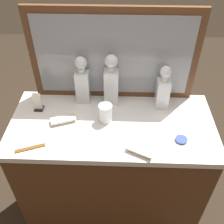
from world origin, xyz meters
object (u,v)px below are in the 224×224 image
object	(u,v)px
crystal_decanter_rear	(111,84)
porcelain_dish	(181,140)
crystal_decanter_right	(83,84)
crystal_tumbler_far_left	(105,114)
tortoiseshell_comb	(30,148)
silver_brush_right	(63,120)
silver_brush_far_right	(140,151)
napkin_holder	(38,103)
crystal_decanter_far_right	(163,91)

from	to	relation	value
crystal_decanter_rear	porcelain_dish	size ratio (longest dim) A/B	4.92
crystal_decanter_right	porcelain_dish	xyz separation A→B (m)	(0.54, -0.32, -0.11)
crystal_tumbler_far_left	tortoiseshell_comb	size ratio (longest dim) A/B	0.72
crystal_decanter_right	silver_brush_right	world-z (taller)	crystal_decanter_right
porcelain_dish	tortoiseshell_comb	size ratio (longest dim) A/B	0.44
silver_brush_far_right	napkin_holder	world-z (taller)	napkin_holder
crystal_decanter_right	tortoiseshell_comb	bearing A→B (deg)	-119.43
silver_brush_right	napkin_holder	xyz separation A→B (m)	(-0.16, 0.10, 0.03)
porcelain_dish	crystal_tumbler_far_left	bearing A→B (deg)	160.65
silver_brush_right	porcelain_dish	bearing A→B (deg)	-10.49
silver_brush_right	porcelain_dish	size ratio (longest dim) A/B	2.33
silver_brush_far_right	porcelain_dish	size ratio (longest dim) A/B	2.32
crystal_decanter_rear	tortoiseshell_comb	xyz separation A→B (m)	(-0.39, -0.39, -0.12)
tortoiseshell_comb	crystal_decanter_rear	bearing A→B (deg)	44.85
crystal_decanter_right	porcelain_dish	bearing A→B (deg)	-30.40
crystal_decanter_far_right	silver_brush_right	size ratio (longest dim) A/B	1.81
crystal_tumbler_far_left	silver_brush_far_right	size ratio (longest dim) A/B	0.71
tortoiseshell_comb	silver_brush_right	bearing A→B (deg)	56.20
crystal_decanter_far_right	crystal_tumbler_far_left	bearing A→B (deg)	-156.87
crystal_decanter_right	crystal_decanter_far_right	bearing A→B (deg)	-4.93
crystal_tumbler_far_left	silver_brush_far_right	distance (m)	0.29
crystal_decanter_far_right	silver_brush_right	world-z (taller)	crystal_decanter_far_right
crystal_tumbler_far_left	silver_brush_far_right	xyz separation A→B (m)	(0.18, -0.23, -0.04)
napkin_holder	silver_brush_far_right	bearing A→B (deg)	-28.09
silver_brush_far_right	napkin_holder	xyz separation A→B (m)	(-0.58, 0.31, 0.03)
crystal_tumbler_far_left	silver_brush_right	xyz separation A→B (m)	(-0.23, -0.02, -0.04)
crystal_decanter_far_right	crystal_decanter_right	bearing A→B (deg)	175.07
crystal_decanter_right	crystal_decanter_rear	bearing A→B (deg)	-2.73
crystal_tumbler_far_left	napkin_holder	xyz separation A→B (m)	(-0.39, 0.08, -0.00)
crystal_decanter_far_right	tortoiseshell_comb	bearing A→B (deg)	-152.46
crystal_decanter_right	silver_brush_right	bearing A→B (deg)	-114.68
crystal_tumbler_far_left	tortoiseshell_comb	bearing A→B (deg)	-148.87
crystal_decanter_right	silver_brush_far_right	distance (m)	0.53
silver_brush_right	napkin_holder	distance (m)	0.19
crystal_decanter_right	napkin_holder	bearing A→B (deg)	-159.22
porcelain_dish	napkin_holder	xyz separation A→B (m)	(-0.79, 0.22, 0.04)
silver_brush_far_right	porcelain_dish	world-z (taller)	silver_brush_far_right
crystal_decanter_right	crystal_decanter_rear	size ratio (longest dim) A/B	0.94
crystal_decanter_right	crystal_decanter_rear	xyz separation A→B (m)	(0.17, -0.01, 0.01)
silver_brush_right	silver_brush_far_right	xyz separation A→B (m)	(0.42, -0.20, -0.00)
silver_brush_far_right	napkin_holder	distance (m)	0.65
crystal_decanter_far_right	silver_brush_right	bearing A→B (deg)	-163.91
crystal_tumbler_far_left	silver_brush_right	bearing A→B (deg)	-174.39
crystal_decanter_rear	silver_brush_far_right	size ratio (longest dim) A/B	2.12
napkin_holder	tortoiseshell_comb	bearing A→B (deg)	-84.63
silver_brush_right	crystal_tumbler_far_left	bearing A→B (deg)	5.61
crystal_decanter_right	porcelain_dish	world-z (taller)	crystal_decanter_right
crystal_decanter_rear	tortoiseshell_comb	size ratio (longest dim) A/B	2.16
silver_brush_right	crystal_decanter_rear	bearing A→B (deg)	36.48
crystal_decanter_rear	napkin_holder	world-z (taller)	crystal_decanter_rear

